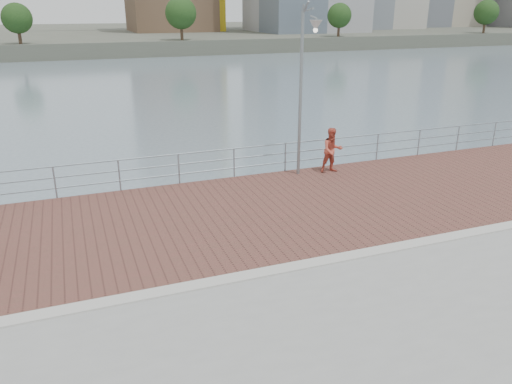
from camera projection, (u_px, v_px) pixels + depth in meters
name	position (u px, v px, depth m)	size (l,w,h in m)	color
water	(284.00, 339.00, 12.72)	(400.00, 400.00, 0.00)	slate
brick_lane	(237.00, 214.00, 15.17)	(40.00, 6.80, 0.02)	brown
curb	(285.00, 268.00, 12.01)	(40.00, 0.40, 0.06)	#B7B5AD
far_shore	(79.00, 35.00, 119.59)	(320.00, 95.00, 2.50)	#4C5142
guardrail	(207.00, 162.00, 17.91)	(39.06, 0.06, 1.13)	#8C9EA8
street_lamp	(307.00, 63.00, 17.02)	(0.43, 1.24, 5.84)	gray
bystander	(332.00, 150.00, 18.74)	(0.83, 0.64, 1.70)	#C44C39
shoreline_trees	(224.00, 16.00, 85.41)	(169.29, 5.17, 6.90)	#473323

